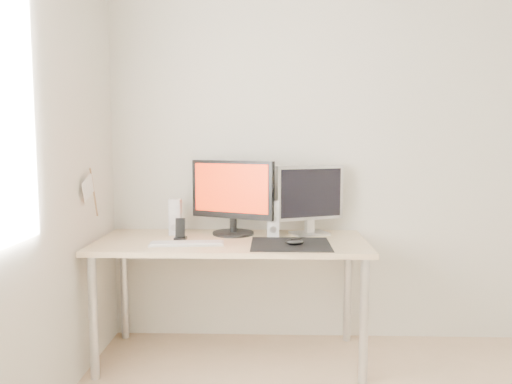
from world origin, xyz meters
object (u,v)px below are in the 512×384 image
object	(u,v)px
speaker_left	(175,217)
phone_dock	(180,233)
speaker_right	(273,218)
keyboard	(187,243)
desk	(231,253)
second_monitor	(310,197)
mouse	(294,242)
main_monitor	(232,195)

from	to	relation	value
speaker_left	phone_dock	size ratio (longest dim) A/B	1.74
speaker_right	keyboard	bearing A→B (deg)	-152.14
keyboard	speaker_left	bearing A→B (deg)	111.90
desk	second_monitor	world-z (taller)	second_monitor
desk	speaker_right	xyz separation A→B (m)	(0.25, 0.12, 0.19)
mouse	speaker_left	size ratio (longest dim) A/B	0.46
main_monitor	phone_dock	bearing A→B (deg)	-151.25
desk	second_monitor	size ratio (longest dim) A/B	3.68
main_monitor	keyboard	world-z (taller)	main_monitor
speaker_left	phone_dock	world-z (taller)	speaker_left
keyboard	phone_dock	size ratio (longest dim) A/B	3.30
main_monitor	second_monitor	xyz separation A→B (m)	(0.48, 0.02, -0.01)
speaker_right	keyboard	size ratio (longest dim) A/B	0.53
desk	second_monitor	xyz separation A→B (m)	(0.48, 0.19, 0.32)
desk	main_monitor	world-z (taller)	main_monitor
mouse	speaker_left	bearing A→B (deg)	157.12
speaker_left	desk	bearing A→B (deg)	-23.72
speaker_left	phone_dock	xyz separation A→B (m)	(0.06, -0.16, -0.07)
keyboard	mouse	bearing A→B (deg)	-0.56
second_monitor	speaker_right	bearing A→B (deg)	-163.18
second_monitor	speaker_right	distance (m)	0.27
main_monitor	speaker_left	world-z (taller)	main_monitor
phone_dock	mouse	bearing A→B (deg)	-12.61
second_monitor	phone_dock	size ratio (longest dim) A/B	3.34
desk	keyboard	distance (m)	0.29
mouse	main_monitor	xyz separation A→B (m)	(-0.37, 0.32, 0.23)
desk	phone_dock	world-z (taller)	phone_dock
phone_dock	desk	bearing A→B (deg)	-0.34
speaker_right	speaker_left	bearing A→B (deg)	175.94
main_monitor	speaker_left	xyz separation A→B (m)	(-0.36, -0.01, -0.14)
main_monitor	mouse	bearing A→B (deg)	-40.17
speaker_right	desk	bearing A→B (deg)	-154.79
main_monitor	speaker_right	size ratio (longest dim) A/B	2.32
desk	main_monitor	xyz separation A→B (m)	(-0.01, 0.17, 0.33)
main_monitor	desk	bearing A→B (deg)	-88.06
speaker_right	main_monitor	bearing A→B (deg)	168.95
mouse	desk	bearing A→B (deg)	157.97
second_monitor	keyboard	xyz separation A→B (m)	(-0.72, -0.33, -0.23)
desk	speaker_right	world-z (taller)	speaker_right
keyboard	speaker_right	bearing A→B (deg)	27.86
desk	speaker_left	size ratio (longest dim) A/B	7.06
desk	phone_dock	size ratio (longest dim) A/B	12.28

